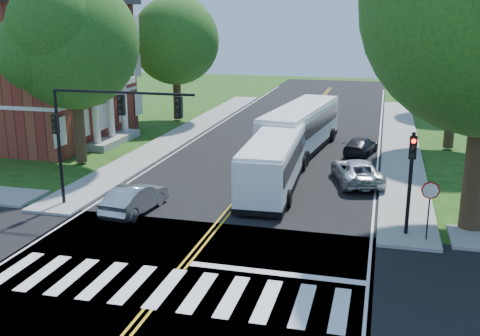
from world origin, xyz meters
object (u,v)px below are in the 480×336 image
(signal_ne, at_px, (411,170))
(hatchback, at_px, (135,198))
(suv, at_px, (357,171))
(dark_sedan, at_px, (361,146))
(bus_follow, at_px, (301,128))
(signal_nw, at_px, (100,121))
(bus_lead, at_px, (275,160))

(signal_ne, distance_m, hatchback, 12.71)
(suv, height_order, dark_sedan, suv)
(bus_follow, relative_size, suv, 2.51)
(suv, xyz_separation_m, dark_sedan, (-0.09, 7.04, -0.11))
(bus_follow, distance_m, suv, 8.05)
(signal_nw, distance_m, suv, 14.30)
(hatchback, xyz_separation_m, suv, (10.00, 7.56, 0.00))
(bus_lead, bearing_deg, suv, -161.03)
(signal_nw, bearing_deg, suv, 33.28)
(bus_lead, distance_m, bus_follow, 8.49)
(bus_follow, height_order, hatchback, bus_follow)
(signal_ne, height_order, bus_lead, signal_ne)
(signal_ne, bearing_deg, bus_lead, 139.35)
(hatchback, bearing_deg, signal_nw, 7.02)
(signal_ne, relative_size, bus_lead, 0.40)
(hatchback, distance_m, dark_sedan, 17.64)
(dark_sedan, bearing_deg, hatchback, 68.74)
(suv, distance_m, dark_sedan, 7.04)
(signal_ne, bearing_deg, signal_nw, -179.95)
(signal_nw, distance_m, bus_follow, 16.38)
(signal_nw, relative_size, dark_sedan, 1.78)
(signal_nw, xyz_separation_m, bus_lead, (7.20, 5.90, -2.86))
(signal_nw, height_order, suv, signal_nw)
(hatchback, bearing_deg, bus_lead, -127.59)
(suv, bearing_deg, signal_nw, 18.32)
(signal_nw, height_order, bus_follow, signal_nw)
(bus_follow, height_order, suv, bus_follow)
(signal_nw, bearing_deg, bus_lead, 39.33)
(signal_nw, xyz_separation_m, hatchback, (1.55, 0.02, -3.68))
(signal_nw, xyz_separation_m, signal_ne, (14.06, 0.01, -1.41))
(suv, bearing_deg, bus_follow, -73.30)
(signal_ne, relative_size, bus_follow, 0.35)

